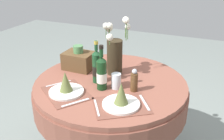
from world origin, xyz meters
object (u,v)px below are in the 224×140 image
wine_bottle_centre (97,66)px  pepper_mill (134,81)px  flower_vase (115,51)px  woven_basket_side_left (79,60)px  tumbler_near_left (116,81)px  place_setting_left (66,87)px  wine_bottle_left (102,73)px  dining_table (111,96)px  place_setting_right (121,99)px

wine_bottle_centre → pepper_mill: (0.30, -0.02, -0.05)m
flower_vase → pepper_mill: size_ratio=2.70×
woven_basket_side_left → flower_vase: bearing=6.8°
tumbler_near_left → woven_basket_side_left: (-0.42, 0.20, 0.02)m
place_setting_left → tumbler_near_left: 0.35m
flower_vase → woven_basket_side_left: flower_vase is taller
wine_bottle_centre → tumbler_near_left: wine_bottle_centre is taller
wine_bottle_left → wine_bottle_centre: (-0.08, 0.08, 0.00)m
place_setting_left → tumbler_near_left: bearing=35.4°
dining_table → tumbler_near_left: (0.08, -0.08, 0.19)m
woven_basket_side_left → tumbler_near_left: bearing=-25.2°
wine_bottle_centre → place_setting_right: bearing=-39.8°
place_setting_left → wine_bottle_centre: wine_bottle_centre is taller
tumbler_near_left → woven_basket_side_left: bearing=154.8°
wine_bottle_centre → woven_basket_side_left: wine_bottle_centre is taller
wine_bottle_left → tumbler_near_left: 0.12m
place_setting_right → flower_vase: flower_vase is taller
flower_vase → tumbler_near_left: (0.11, -0.23, -0.13)m
tumbler_near_left → woven_basket_side_left: 0.46m
place_setting_left → wine_bottle_left: (0.20, 0.16, 0.08)m
flower_vase → wine_bottle_centre: size_ratio=1.41×
dining_table → place_setting_right: (0.20, -0.29, 0.18)m
flower_vase → wine_bottle_centre: bearing=-106.8°
place_setting_left → wine_bottle_centre: size_ratio=1.33×
pepper_mill → flower_vase: bearing=137.3°
dining_table → pepper_mill: bearing=-19.1°
place_setting_left → pepper_mill: bearing=27.3°
dining_table → wine_bottle_centre: bearing=-150.7°
dining_table → place_setting_right: size_ratio=2.73×
dining_table → tumbler_near_left: size_ratio=10.50×
flower_vase → wine_bottle_left: flower_vase is taller
tumbler_near_left → woven_basket_side_left: woven_basket_side_left is taller
dining_table → place_setting_right: bearing=-55.5°
flower_vase → wine_bottle_left: size_ratio=1.39×
place_setting_right → wine_bottle_centre: bearing=140.2°
dining_table → wine_bottle_left: size_ratio=3.59×
place_setting_left → wine_bottle_left: bearing=38.1°
dining_table → tumbler_near_left: tumbler_near_left is taller
wine_bottle_left → woven_basket_side_left: bearing=143.1°
dining_table → tumbler_near_left: 0.22m
place_setting_left → place_setting_right: size_ratio=1.00×
place_setting_left → woven_basket_side_left: size_ratio=1.78×
place_setting_left → flower_vase: flower_vase is taller
wine_bottle_left → pepper_mill: size_ratio=1.94×
place_setting_right → tumbler_near_left: size_ratio=3.84×
pepper_mill → woven_basket_side_left: size_ratio=0.70×
dining_table → pepper_mill: 0.31m
wine_bottle_left → wine_bottle_centre: wine_bottle_left is taller
dining_table → woven_basket_side_left: bearing=161.6°
flower_vase → place_setting_left: bearing=-112.2°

